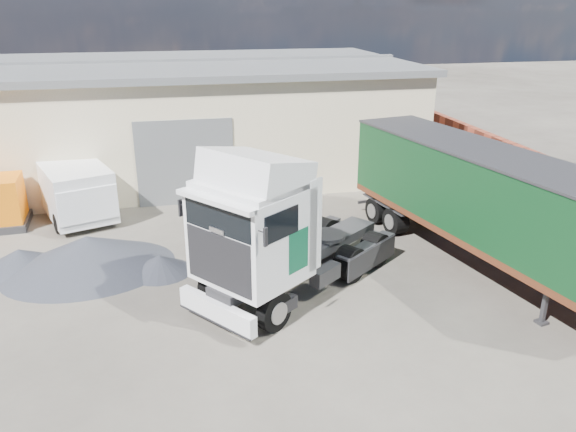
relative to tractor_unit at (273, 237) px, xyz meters
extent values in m
plane|color=#272420|center=(-0.02, -1.21, -1.93)|extent=(120.00, 120.00, 0.00)
cube|color=beige|center=(-6.02, 14.79, 0.57)|extent=(30.00, 12.00, 5.00)
cube|color=#535658|center=(-6.02, 14.79, 3.22)|extent=(30.60, 12.60, 0.30)
cube|color=#535658|center=(-2.02, 8.77, -0.13)|extent=(4.00, 0.08, 3.60)
cube|color=#535658|center=(-6.02, 14.79, 3.42)|extent=(30.60, 0.40, 0.15)
cube|color=maroon|center=(11.48, 4.79, -0.68)|extent=(0.35, 26.00, 2.50)
cylinder|color=black|center=(-0.99, -0.76, -1.39)|extent=(2.41, 2.67, 1.09)
cylinder|color=black|center=(1.87, 1.44, -1.39)|extent=(2.44, 2.72, 1.09)
cylinder|color=black|center=(3.02, 2.32, -1.39)|extent=(2.44, 2.72, 1.09)
cube|color=#2D2D30|center=(0.97, 0.75, -1.01)|extent=(5.96, 4.87, 0.31)
cube|color=white|center=(-1.76, -1.35, -1.37)|extent=(1.80, 2.24, 0.57)
cube|color=white|center=(-0.70, -0.54, 0.41)|extent=(3.45, 3.48, 2.52)
cube|color=black|center=(-1.64, -1.26, 0.02)|extent=(1.43, 1.84, 1.44)
cube|color=black|center=(-1.62, -1.25, 1.16)|extent=(1.45, 1.87, 0.77)
cube|color=white|center=(-0.54, -0.41, 2.03)|extent=(3.14, 3.24, 1.26)
cube|color=#0B5234|center=(-1.16, 0.74, 0.13)|extent=(0.62, 0.48, 1.13)
cube|color=#0B5234|center=(0.41, -1.31, 0.13)|extent=(0.62, 0.48, 1.13)
cylinder|color=#2D2D30|center=(2.04, 1.56, -0.79)|extent=(1.59, 1.59, 0.12)
cube|color=#2D2D30|center=(6.74, -2.88, -1.41)|extent=(0.33, 0.33, 1.04)
cylinder|color=black|center=(6.13, 4.60, -1.43)|extent=(2.57, 1.46, 1.01)
cube|color=#2D2D30|center=(6.88, 0.83, -1.08)|extent=(2.96, 11.32, 0.33)
cube|color=#5D3015|center=(6.88, 0.83, -0.77)|extent=(4.54, 11.63, 0.23)
cube|color=black|center=(6.88, 0.83, 0.58)|extent=(4.54, 11.63, 2.47)
cube|color=#2D2D30|center=(6.88, 0.83, 1.84)|extent=(4.61, 11.70, 0.08)
cylinder|color=black|center=(-5.94, 6.87, -1.55)|extent=(2.33, 1.47, 0.76)
cylinder|color=black|center=(-7.20, 10.31, -1.55)|extent=(2.33, 1.47, 0.76)
cube|color=white|center=(-6.57, 8.59, -0.73)|extent=(3.86, 5.70, 1.95)
cube|color=white|center=(-5.82, 6.55, -0.79)|extent=(2.35, 1.70, 1.26)
cube|color=black|center=(-5.90, 6.76, -0.16)|extent=(1.91, 0.78, 0.69)
cone|color=#20222B|center=(-5.42, 3.16, -1.37)|extent=(6.40, 6.40, 1.13)
cone|color=#20222B|center=(-3.20, 2.46, -1.65)|extent=(2.40, 2.40, 0.57)
cone|color=#20222B|center=(-7.60, 3.64, -1.59)|extent=(2.93, 2.93, 0.68)
camera|label=1|loc=(-2.67, -14.12, 6.14)|focal=35.00mm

